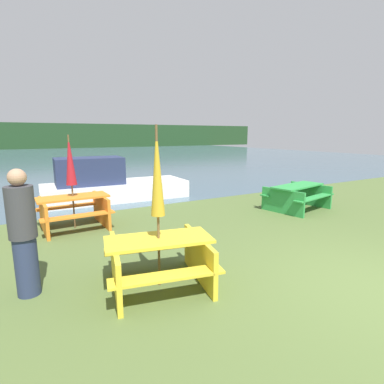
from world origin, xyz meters
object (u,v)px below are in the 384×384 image
(picnic_table_green, at_px, (297,194))
(umbrella_gold, at_px, (157,173))
(picnic_table_yellow, at_px, (159,258))
(person, at_px, (23,234))
(boat, at_px, (108,185))
(picnic_table_orange, at_px, (74,209))
(umbrella_crimson, at_px, (70,161))

(picnic_table_green, xyz_separation_m, umbrella_gold, (-5.53, -2.26, 1.25))
(umbrella_gold, bearing_deg, picnic_table_yellow, 0.00)
(umbrella_gold, distance_m, person, 2.02)
(umbrella_gold, relative_size, person, 1.32)
(picnic_table_green, relative_size, person, 1.15)
(picnic_table_green, xyz_separation_m, boat, (-4.64, 4.18, 0.07))
(picnic_table_green, bearing_deg, picnic_table_orange, 167.61)
(picnic_table_yellow, relative_size, picnic_table_green, 0.86)
(picnic_table_yellow, bearing_deg, umbrella_gold, 0.00)
(picnic_table_orange, relative_size, umbrella_gold, 0.69)
(picnic_table_yellow, xyz_separation_m, person, (-1.73, 0.68, 0.47))
(umbrella_crimson, bearing_deg, picnic_table_orange, -90.00)
(person, bearing_deg, umbrella_gold, -21.52)
(picnic_table_yellow, xyz_separation_m, umbrella_crimson, (-0.66, 3.62, 1.19))
(picnic_table_orange, distance_m, boat, 3.22)
(umbrella_gold, relative_size, umbrella_crimson, 1.06)
(picnic_table_green, height_order, person, person)
(picnic_table_yellow, height_order, umbrella_crimson, umbrella_crimson)
(picnic_table_green, relative_size, boat, 0.42)
(person, bearing_deg, picnic_table_green, 12.27)
(umbrella_gold, distance_m, umbrella_crimson, 3.68)
(picnic_table_orange, distance_m, umbrella_crimson, 1.17)
(picnic_table_yellow, distance_m, boat, 6.50)
(picnic_table_yellow, bearing_deg, boat, 82.12)
(picnic_table_yellow, bearing_deg, picnic_table_orange, 100.39)
(boat, bearing_deg, umbrella_crimson, -116.72)
(picnic_table_orange, bearing_deg, umbrella_gold, -79.61)
(picnic_table_orange, bearing_deg, picnic_table_green, -12.39)
(umbrella_crimson, bearing_deg, person, -109.86)
(picnic_table_yellow, xyz_separation_m, umbrella_gold, (0.00, 0.00, 1.27))
(picnic_table_yellow, distance_m, umbrella_gold, 1.27)
(picnic_table_orange, relative_size, umbrella_crimson, 0.74)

